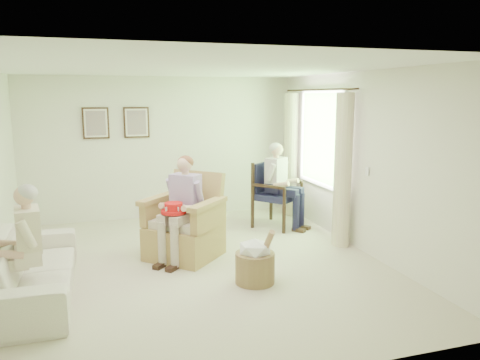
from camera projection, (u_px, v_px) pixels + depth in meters
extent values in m
plane|color=beige|center=(194.00, 266.00, 6.29)|extent=(5.50, 5.50, 0.00)
cube|color=silver|center=(162.00, 148.00, 8.64)|extent=(5.00, 0.04, 2.60)
cube|color=silver|center=(265.00, 226.00, 3.47)|extent=(5.00, 0.04, 2.60)
cube|color=silver|center=(361.00, 162.00, 6.79)|extent=(0.04, 5.50, 2.60)
cube|color=white|center=(190.00, 67.00, 5.83)|extent=(5.00, 5.50, 0.02)
cube|color=#2D6B23|center=(322.00, 138.00, 7.86)|extent=(0.02, 1.40, 1.50)
cube|color=white|center=(323.00, 91.00, 7.72)|extent=(0.04, 1.52, 0.06)
cube|color=white|center=(320.00, 184.00, 8.00)|extent=(0.04, 1.52, 0.06)
cylinder|color=#382114|center=(318.00, 90.00, 7.69)|extent=(0.03, 2.50, 0.03)
cylinder|color=beige|center=(343.00, 171.00, 6.97)|extent=(0.34, 0.34, 2.30)
cylinder|color=beige|center=(290.00, 155.00, 8.81)|extent=(0.34, 0.34, 2.30)
cube|color=#382114|center=(96.00, 123.00, 8.19)|extent=(0.45, 0.03, 0.55)
cube|color=silver|center=(96.00, 123.00, 8.17)|extent=(0.39, 0.01, 0.49)
cube|color=tan|center=(96.00, 123.00, 8.17)|extent=(0.33, 0.01, 0.43)
cube|color=#382114|center=(136.00, 122.00, 8.40)|extent=(0.45, 0.03, 0.55)
cube|color=silver|center=(137.00, 122.00, 8.38)|extent=(0.39, 0.01, 0.49)
cube|color=tan|center=(137.00, 123.00, 8.37)|extent=(0.33, 0.01, 0.43)
cube|color=#AA8A50|center=(184.00, 241.00, 6.59)|extent=(0.88, 0.86, 0.46)
cube|color=beige|center=(184.00, 222.00, 6.51)|extent=(0.68, 0.66, 0.11)
cube|color=#AA8A50|center=(179.00, 194.00, 6.82)|extent=(0.82, 0.25, 0.69)
cube|color=#AA8A50|center=(154.00, 215.00, 6.40)|extent=(0.11, 0.79, 0.33)
cube|color=#AA8A50|center=(212.00, 211.00, 6.64)|extent=(0.11, 0.79, 0.33)
cylinder|color=black|center=(266.00, 218.00, 7.78)|extent=(0.06, 0.06, 0.48)
cylinder|color=black|center=(302.00, 215.00, 7.97)|extent=(0.06, 0.06, 0.48)
cylinder|color=black|center=(254.00, 210.00, 8.35)|extent=(0.06, 0.06, 0.48)
cylinder|color=black|center=(288.00, 207.00, 8.54)|extent=(0.06, 0.06, 0.48)
cube|color=#1A1A39|center=(277.00, 196.00, 8.11)|extent=(0.63, 0.61, 0.11)
cube|color=#1A1A39|center=(271.00, 177.00, 8.33)|extent=(0.59, 0.08, 0.55)
imported|color=silver|center=(31.00, 268.00, 5.28)|extent=(2.28, 0.89, 0.66)
cube|color=#BDAB98|center=(184.00, 211.00, 6.48)|extent=(0.40, 0.26, 0.16)
cube|color=#AD8DC8|center=(183.00, 191.00, 6.45)|extent=(0.39, 0.24, 0.46)
sphere|color=#DDAD8E|center=(183.00, 164.00, 6.37)|extent=(0.21, 0.21, 0.21)
ellipsoid|color=brown|center=(183.00, 162.00, 6.39)|extent=(0.22, 0.22, 0.18)
cube|color=#BDAB98|center=(180.00, 219.00, 6.25)|extent=(0.14, 0.44, 0.13)
cube|color=#BDAB98|center=(195.00, 217.00, 6.31)|extent=(0.14, 0.44, 0.13)
cylinder|color=#BDAB98|center=(183.00, 245.00, 6.12)|extent=(0.12, 0.12, 0.58)
cylinder|color=#BDAB98|center=(198.00, 244.00, 6.18)|extent=(0.12, 0.12, 0.58)
cube|color=#191836|center=(278.00, 187.00, 8.08)|extent=(0.40, 0.26, 0.16)
cube|color=beige|center=(277.00, 171.00, 8.05)|extent=(0.39, 0.24, 0.46)
sphere|color=#DDAD8E|center=(278.00, 149.00, 7.97)|extent=(0.21, 0.21, 0.21)
ellipsoid|color=#B7B2AD|center=(277.00, 148.00, 7.99)|extent=(0.22, 0.22, 0.18)
cube|color=#191836|center=(277.00, 193.00, 7.85)|extent=(0.14, 0.44, 0.13)
cube|color=#191836|center=(288.00, 192.00, 7.91)|extent=(0.14, 0.44, 0.13)
cylinder|color=#191836|center=(281.00, 214.00, 7.72)|extent=(0.12, 0.12, 0.60)
cylinder|color=#191836|center=(292.00, 213.00, 7.78)|extent=(0.12, 0.12, 0.60)
cube|color=beige|center=(26.00, 254.00, 5.03)|extent=(0.42, 0.26, 0.16)
cube|color=beige|center=(24.00, 229.00, 5.00)|extent=(0.41, 0.24, 0.46)
sphere|color=#DDAD8E|center=(21.00, 195.00, 4.93)|extent=(0.21, 0.21, 0.21)
ellipsoid|color=#B7B2AD|center=(22.00, 192.00, 4.94)|extent=(0.22, 0.22, 0.18)
cube|color=beige|center=(13.00, 267.00, 4.80)|extent=(0.14, 0.44, 0.13)
cube|color=beige|center=(34.00, 265.00, 4.86)|extent=(0.14, 0.44, 0.13)
cylinder|color=beige|center=(12.00, 298.00, 4.66)|extent=(0.12, 0.12, 0.47)
cylinder|color=beige|center=(34.00, 295.00, 4.72)|extent=(0.12, 0.12, 0.47)
cylinder|color=red|center=(174.00, 212.00, 6.22)|extent=(0.33, 0.33, 0.04)
cylinder|color=red|center=(174.00, 207.00, 6.21)|extent=(0.24, 0.24, 0.12)
cube|color=white|center=(183.00, 207.00, 6.25)|extent=(0.04, 0.01, 0.05)
cube|color=white|center=(175.00, 205.00, 6.33)|extent=(0.02, 0.05, 0.05)
cube|color=white|center=(165.00, 206.00, 6.25)|extent=(0.04, 0.03, 0.05)
cube|color=white|center=(167.00, 209.00, 6.11)|extent=(0.04, 0.03, 0.05)
cube|color=white|center=(178.00, 209.00, 6.11)|extent=(0.02, 0.05, 0.05)
cylinder|color=tan|center=(255.00, 268.00, 5.69)|extent=(0.54, 0.54, 0.38)
ellipsoid|color=white|center=(255.00, 249.00, 5.65)|extent=(0.43, 0.43, 0.26)
cylinder|color=#A57F56|center=(265.00, 249.00, 5.63)|extent=(0.19, 0.34, 0.56)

